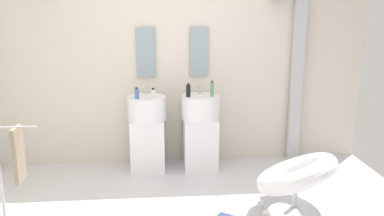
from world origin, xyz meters
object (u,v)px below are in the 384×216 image
object	(u,v)px
pedestal_sink_left	(147,131)
soap_bottle_black	(188,91)
pedestal_sink_right	(200,130)
soap_bottle_blue	(137,93)
shower_column	(296,77)
soap_bottle_clear	(153,94)
towel_rack	(15,157)
lounge_chair	(296,178)
soap_bottle_green	(212,89)
coffee_mug	(267,216)

from	to	relation	value
pedestal_sink_left	soap_bottle_black	distance (m)	0.70
pedestal_sink_right	soap_bottle_blue	size ratio (longest dim) A/B	7.53
shower_column	soap_bottle_clear	xyz separation A→B (m)	(-1.76, -0.29, -0.12)
pedestal_sink_left	pedestal_sink_right	xyz separation A→B (m)	(0.64, 0.00, 0.00)
towel_rack	soap_bottle_black	bearing A→B (deg)	34.59
soap_bottle_clear	soap_bottle_blue	bearing A→B (deg)	177.26
soap_bottle_blue	shower_column	bearing A→B (deg)	8.22
pedestal_sink_right	shower_column	world-z (taller)	shower_column
lounge_chair	soap_bottle_blue	bearing A→B (deg)	143.91
pedestal_sink_right	lounge_chair	size ratio (longest dim) A/B	0.91
towel_rack	soap_bottle_green	xyz separation A→B (m)	(1.90, 1.11, 0.36)
pedestal_sink_left	soap_bottle_blue	distance (m)	0.51
towel_rack	lounge_chair	bearing A→B (deg)	-1.11
pedestal_sink_left	pedestal_sink_right	distance (m)	0.64
soap_bottle_clear	shower_column	bearing A→B (deg)	9.35
shower_column	soap_bottle_green	world-z (taller)	shower_column
pedestal_sink_left	soap_bottle_blue	bearing A→B (deg)	-135.30
soap_bottle_black	soap_bottle_clear	bearing A→B (deg)	-171.18
pedestal_sink_right	soap_bottle_blue	world-z (taller)	soap_bottle_blue
towel_rack	soap_bottle_blue	distance (m)	1.51
soap_bottle_black	shower_column	bearing A→B (deg)	9.51
pedestal_sink_right	towel_rack	distance (m)	2.12
pedestal_sink_left	soap_bottle_green	bearing A→B (deg)	-3.99
pedestal_sink_left	soap_bottle_clear	distance (m)	0.50
soap_bottle_green	soap_bottle_black	bearing A→B (deg)	179.18
lounge_chair	soap_bottle_blue	distance (m)	1.98
soap_bottle_green	towel_rack	bearing A→B (deg)	-149.62
pedestal_sink_right	soap_bottle_blue	distance (m)	0.89
shower_column	towel_rack	distance (m)	3.29
coffee_mug	soap_bottle_black	bearing A→B (deg)	115.60
soap_bottle_clear	coffee_mug	bearing A→B (deg)	-50.23
pedestal_sink_right	soap_bottle_blue	xyz separation A→B (m)	(-0.75, -0.10, 0.48)
soap_bottle_clear	towel_rack	bearing A→B (deg)	-138.96
soap_bottle_blue	soap_bottle_black	xyz separation A→B (m)	(0.59, 0.05, 0.01)
lounge_chair	shower_column	bearing A→B (deg)	72.90
pedestal_sink_left	towel_rack	bearing A→B (deg)	-134.07
pedestal_sink_left	shower_column	xyz separation A→B (m)	(1.85, 0.18, 0.60)
coffee_mug	pedestal_sink_left	bearing A→B (deg)	129.44
pedestal_sink_left	lounge_chair	world-z (taller)	pedestal_sink_left
pedestal_sink_left	soap_bottle_black	xyz separation A→B (m)	(0.49, -0.05, 0.50)
pedestal_sink_left	lounge_chair	distance (m)	1.87
shower_column	lounge_chair	size ratio (longest dim) A/B	1.86
towel_rack	soap_bottle_green	bearing A→B (deg)	30.38
soap_bottle_green	soap_bottle_clear	size ratio (longest dim) A/B	1.52
pedestal_sink_right	soap_bottle_clear	size ratio (longest dim) A/B	8.08
shower_column	soap_bottle_green	xyz separation A→B (m)	(-1.08, -0.23, -0.09)
soap_bottle_green	soap_bottle_black	distance (m)	0.28
coffee_mug	soap_bottle_green	distance (m)	1.64
towel_rack	shower_column	bearing A→B (deg)	24.30
pedestal_sink_right	lounge_chair	distance (m)	1.45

